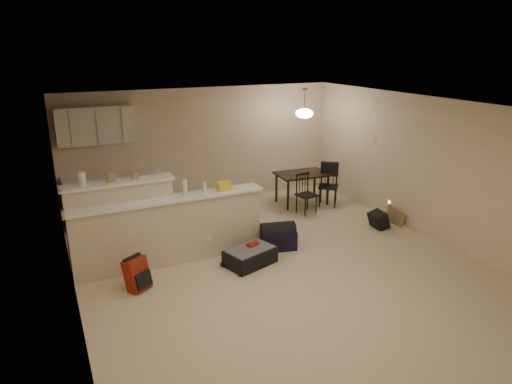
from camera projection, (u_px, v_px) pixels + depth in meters
room at (282, 191)px, 6.82m from camera, size 7.00×7.02×2.50m
breakfast_bar at (153, 228)px, 7.14m from camera, size 3.08×0.58×1.39m
upper_cabinets at (95, 125)px, 8.56m from camera, size 1.40×0.34×0.70m
kitchen_counter at (115, 199)px, 8.98m from camera, size 1.80×0.60×0.90m
thermostat at (374, 139)px, 9.30m from camera, size 0.02×0.12×0.12m
jar at (82, 179)px, 6.60m from camera, size 0.10×0.10×0.20m
cereal_box at (111, 177)px, 6.77m from camera, size 0.10×0.07×0.16m
small_box at (135, 175)px, 6.93m from camera, size 0.08×0.06×0.12m
bottle_a at (185, 188)px, 7.10m from camera, size 0.07×0.07×0.26m
bottle_b at (205, 188)px, 7.24m from camera, size 0.06×0.06×0.18m
bag_lump at (224, 186)px, 7.38m from camera, size 0.22×0.18×0.14m
dining_table at (302, 177)px, 9.89m from camera, size 1.15×0.80×0.69m
pendant_lamp at (304, 113)px, 9.47m from camera, size 0.36×0.36×0.62m
dining_chair_near at (307, 194)px, 9.37m from camera, size 0.41×0.40×0.84m
dining_chair_far at (328, 185)px, 9.81m from camera, size 0.55×0.55×0.91m
suitcase at (250, 257)px, 7.25m from camera, size 0.88×0.70×0.26m
red_backpack at (137, 274)px, 6.48m from camera, size 0.37×0.33×0.47m
navy_duffel at (278, 240)px, 7.79m from camera, size 0.66×0.46×0.33m
black_daypack at (379, 220)px, 8.69m from camera, size 0.28×0.37×0.31m
cardboard_sheet at (395, 216)px, 8.85m from camera, size 0.03×0.45×0.34m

